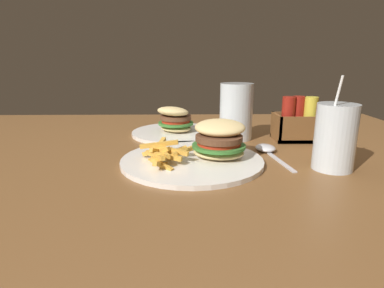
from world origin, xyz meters
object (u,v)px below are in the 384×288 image
object	(u,v)px
meal_plate_near	(203,151)
spoon	(267,149)
beer_glass	(236,113)
condiment_caddy	(298,123)
juice_glass	(335,140)
meal_plate_far	(175,126)

from	to	relation	value
meal_plate_near	spoon	world-z (taller)	meal_plate_near
beer_glass	condiment_caddy	xyz separation A→B (m)	(0.17, -0.02, -0.03)
juice_glass	spoon	size ratio (longest dim) A/B	1.01
juice_glass	condiment_caddy	xyz separation A→B (m)	(0.01, 0.24, -0.01)
beer_glass	spoon	world-z (taller)	beer_glass
juice_glass	condiment_caddy	size ratio (longest dim) A/B	1.52
meal_plate_near	beer_glass	distance (m)	0.24
beer_glass	meal_plate_near	bearing A→B (deg)	-116.14
beer_glass	meal_plate_far	world-z (taller)	beer_glass
spoon	condiment_caddy	bearing A→B (deg)	-52.05
beer_glass	condiment_caddy	world-z (taller)	beer_glass
juice_glass	spoon	world-z (taller)	juice_glass
meal_plate_near	condiment_caddy	distance (m)	0.33
condiment_caddy	beer_glass	bearing A→B (deg)	173.35
meal_plate_near	beer_glass	world-z (taller)	beer_glass
meal_plate_near	juice_glass	distance (m)	0.27
beer_glass	meal_plate_far	bearing A→B (deg)	163.12
condiment_caddy	spoon	bearing A→B (deg)	-134.05
meal_plate_far	condiment_caddy	bearing A→B (deg)	-11.90
juice_glass	beer_glass	bearing A→B (deg)	121.76
meal_plate_near	condiment_caddy	size ratio (longest dim) A/B	2.46
juice_glass	spoon	bearing A→B (deg)	130.22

